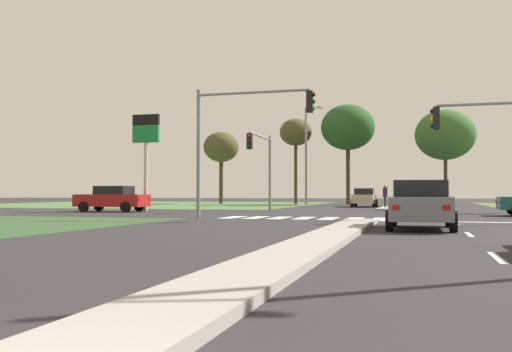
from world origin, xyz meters
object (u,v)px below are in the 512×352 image
traffic_signal_near_left (240,127)px  treeline_third (348,128)px  fuel_price_totem (146,140)px  traffic_signal_near_right (509,134)px  traffic_signal_far_left (262,156)px  treeline_second (296,133)px  treeline_near (221,148)px  car_grey_second (421,204)px  pedestrian_at_median (385,193)px  car_red_fourth (112,199)px  car_beige_sixth (364,197)px  treeline_fourth (445,135)px  street_lamp_third (307,151)px

traffic_signal_near_left → treeline_third: size_ratio=0.58×
fuel_price_totem → treeline_third: (9.85, 25.58, 3.32)m
traffic_signal_near_left → traffic_signal_near_right: 11.28m
traffic_signal_far_left → treeline_second: bearing=96.4°
treeline_near → fuel_price_totem: bearing=-81.2°
car_grey_second → traffic_signal_near_left: size_ratio=0.74×
pedestrian_at_median → car_red_fourth: bearing=-97.7°
car_grey_second → car_red_fourth: (-18.50, 13.00, 0.02)m
car_red_fourth → traffic_signal_near_right: size_ratio=0.89×
traffic_signal_near_left → traffic_signal_far_left: traffic_signal_near_left is taller
car_grey_second → traffic_signal_near_right: bearing=58.3°
traffic_signal_near_left → treeline_second: bearing=97.6°
traffic_signal_near_left → traffic_signal_far_left: bearing=100.0°
car_beige_sixth → treeline_near: bearing=-33.5°
treeline_third → treeline_fourth: size_ratio=1.16×
car_red_fourth → street_lamp_third: 23.96m
car_beige_sixth → treeline_fourth: treeline_fourth is taller
car_grey_second → pedestrian_at_median: bearing=95.8°
treeline_fourth → car_beige_sixth: bearing=-136.9°
traffic_signal_near_left → treeline_near: treeline_near is taller
street_lamp_third → pedestrian_at_median: 14.08m
traffic_signal_far_left → street_lamp_third: bearing=91.6°
car_beige_sixth → traffic_signal_near_left: size_ratio=0.73×
car_red_fourth → treeline_fourth: treeline_fourth is taller
car_grey_second → car_beige_sixth: size_ratio=1.01×
car_beige_sixth → traffic_signal_near_left: 24.64m
traffic_signal_near_left → street_lamp_third: bearing=94.8°
traffic_signal_far_left → pedestrian_at_median: 10.71m
car_red_fourth → fuel_price_totem: bearing=-50.3°
traffic_signal_far_left → treeline_near: 26.50m
car_beige_sixth → traffic_signal_near_left: bearing=82.1°
car_grey_second → fuel_price_totem: size_ratio=0.70×
traffic_signal_near_left → treeline_near: (-13.13, 35.09, 2.04)m
treeline_fourth → car_red_fourth: bearing=-132.0°
car_beige_sixth → traffic_signal_far_left: (-5.34, -12.99, 2.73)m
car_beige_sixth → car_red_fourth: bearing=50.0°
car_red_fourth → traffic_signal_near_right: bearing=-108.8°
treeline_third → treeline_fourth: 10.17m
car_red_fourth → traffic_signal_far_left: traffic_signal_far_left is taller
car_beige_sixth → traffic_signal_far_left: bearing=67.7°
car_red_fourth → treeline_fourth: size_ratio=0.52×
traffic_signal_near_right → car_beige_sixth: bearing=108.1°
pedestrian_at_median → fuel_price_totem: fuel_price_totem is taller
street_lamp_third → treeline_near: (-10.64, 5.55, 0.96)m
traffic_signal_near_left → pedestrian_at_median: 19.59m
treeline_third → treeline_second: bearing=-175.9°
street_lamp_third → treeline_third: treeline_third is taller
car_red_fourth → traffic_signal_near_left: 13.42m
treeline_near → treeline_fourth: (23.22, -4.60, 0.30)m
car_beige_sixth → treeline_fourth: bearing=-136.9°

